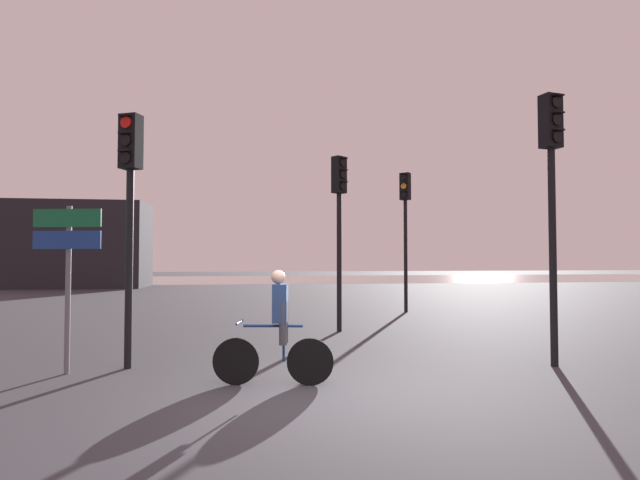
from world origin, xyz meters
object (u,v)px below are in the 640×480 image
object	(u,v)px
direction_sign_post	(67,258)
cyclist	(278,327)
traffic_light_far_right	(405,215)
traffic_light_near_left	(130,190)
traffic_light_near_right	(552,177)
distant_building	(76,245)
traffic_light_center	(339,209)

from	to	relation	value
direction_sign_post	cyclist	distance (m)	3.53
traffic_light_far_right	traffic_light_near_left	size ratio (longest dim) A/B	1.11
direction_sign_post	cyclist	world-z (taller)	direction_sign_post
traffic_light_near_right	cyclist	distance (m)	5.20
distant_building	traffic_light_near_left	distance (m)	25.09
traffic_light_center	traffic_light_far_right	distance (m)	4.95
traffic_light_center	traffic_light_far_right	size ratio (longest dim) A/B	0.93
distant_building	traffic_light_near_left	world-z (taller)	distant_building
direction_sign_post	traffic_light_center	bearing A→B (deg)	-129.65
traffic_light_far_right	direction_sign_post	world-z (taller)	traffic_light_far_right
direction_sign_post	traffic_light_near_right	bearing A→B (deg)	-170.94
traffic_light_near_right	traffic_light_far_right	bearing A→B (deg)	-103.64
cyclist	traffic_light_center	bearing A→B (deg)	-10.28
traffic_light_near_left	direction_sign_post	size ratio (longest dim) A/B	1.60
cyclist	direction_sign_post	bearing A→B (deg)	80.24
traffic_light_center	traffic_light_near_left	size ratio (longest dim) A/B	1.03
distant_building	traffic_light_far_right	world-z (taller)	distant_building
traffic_light_center	traffic_light_near_right	xyz separation A→B (m)	(2.87, -4.31, 0.16)
traffic_light_near_right	traffic_light_near_left	world-z (taller)	traffic_light_near_right
distant_building	traffic_light_near_left	xyz separation A→B (m)	(8.72, -23.52, 0.32)
traffic_light_far_right	traffic_light_near_right	size ratio (longest dim) A/B	1.02
traffic_light_near_left	direction_sign_post	xyz separation A→B (m)	(-0.84, -0.30, -1.11)
traffic_light_near_right	cyclist	world-z (taller)	traffic_light_near_right
traffic_light_near_right	traffic_light_center	bearing A→B (deg)	-69.65
traffic_light_center	traffic_light_near_right	bearing A→B (deg)	86.99
traffic_light_near_left	direction_sign_post	distance (m)	1.42
direction_sign_post	traffic_light_near_left	bearing A→B (deg)	-147.84
traffic_light_far_right	direction_sign_post	xyz separation A→B (m)	(-7.85, -7.84, -1.41)
distant_building	direction_sign_post	distance (m)	25.10
distant_building	direction_sign_post	bearing A→B (deg)	-71.70
traffic_light_near_right	traffic_light_near_left	distance (m)	7.01
traffic_light_center	direction_sign_post	bearing A→B (deg)	1.19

